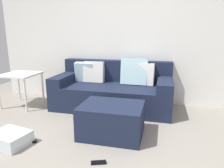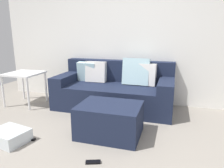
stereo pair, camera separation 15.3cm
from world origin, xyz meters
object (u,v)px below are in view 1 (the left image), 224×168
at_px(couch_sectional, 113,90).
at_px(side_table, 20,78).
at_px(ottoman, 112,120).
at_px(storage_bin, 10,138).
at_px(remote_near_ottoman, 99,163).
at_px(remote_by_storage_bin, 30,141).

distance_m(couch_sectional, side_table, 1.72).
height_order(ottoman, side_table, side_table).
bearing_deg(storage_bin, remote_near_ottoman, -5.61).
height_order(storage_bin, remote_near_ottoman, storage_bin).
distance_m(side_table, remote_by_storage_bin, 1.61).
bearing_deg(remote_near_ottoman, storage_bin, 154.64).
height_order(side_table, remote_near_ottoman, side_table).
xyz_separation_m(side_table, remote_by_storage_bin, (0.96, -1.18, -0.52)).
relative_size(ottoman, side_table, 1.32).
bearing_deg(ottoman, remote_near_ottoman, -87.99).
height_order(remote_near_ottoman, remote_by_storage_bin, same).
relative_size(ottoman, remote_near_ottoman, 5.13).
xyz_separation_m(ottoman, side_table, (-1.91, 0.73, 0.32)).
bearing_deg(remote_by_storage_bin, storage_bin, -168.70).
distance_m(couch_sectional, remote_by_storage_bin, 1.71).
bearing_deg(storage_bin, remote_by_storage_bin, 26.31).
xyz_separation_m(couch_sectional, side_table, (-1.67, -0.34, 0.21)).
xyz_separation_m(couch_sectional, remote_near_ottoman, (0.26, -1.73, -0.31)).
distance_m(remote_near_ottoman, remote_by_storage_bin, 0.99).
relative_size(side_table, remote_by_storage_bin, 3.57).
distance_m(storage_bin, remote_by_storage_bin, 0.23).
bearing_deg(couch_sectional, remote_by_storage_bin, -115.00).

